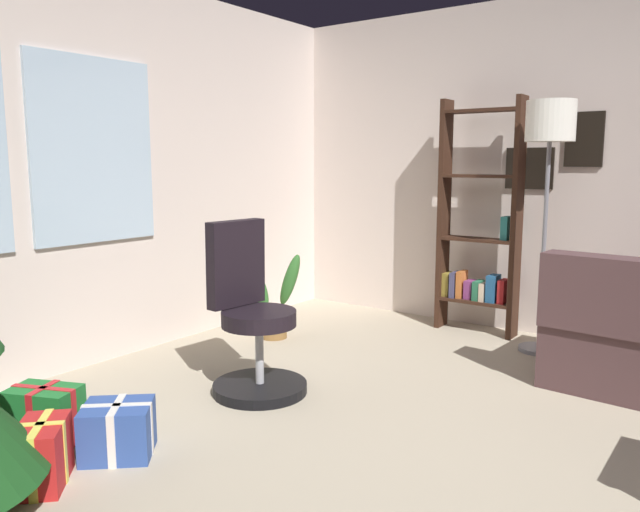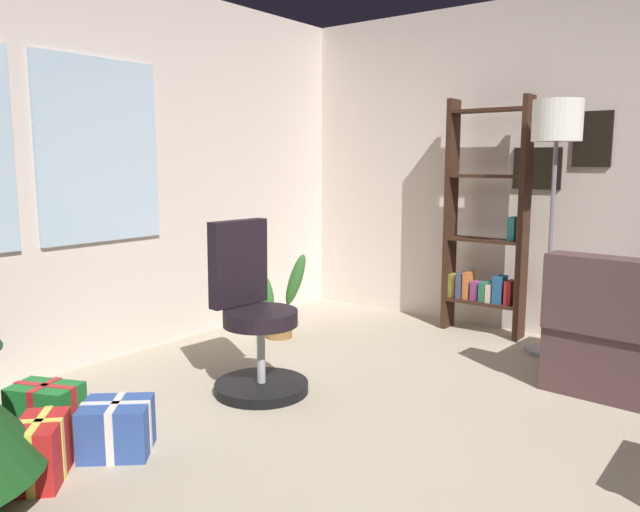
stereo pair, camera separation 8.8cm
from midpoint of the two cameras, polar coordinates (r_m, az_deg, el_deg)
The scene contains 10 objects.
ground_plane at distance 2.88m, azimuth 14.23°, elevation -21.04°, with size 5.14×5.43×0.10m, color #B1A48B.
wall_back_with_windows at distance 4.37m, azimuth -20.94°, elevation 7.38°, with size 5.14×0.12×2.61m.
wall_right_with_frames at distance 5.03m, azimuth 26.77°, elevation 7.06°, with size 0.12×5.43×2.61m.
gift_box_red at distance 3.02m, azimuth -23.44°, elevation -16.07°, with size 0.35×0.35×0.28m.
gift_box_green at distance 3.41m, azimuth -23.11°, elevation -13.06°, with size 0.32×0.38×0.29m.
gift_box_blue at distance 3.17m, azimuth -17.35°, elevation -14.81°, with size 0.40×0.41×0.25m.
office_chair at distance 3.73m, azimuth -5.38°, elevation -6.41°, with size 0.56×0.56×1.02m.
bookshelf at distance 5.07m, azimuth 15.40°, elevation 2.00°, with size 0.18×0.64×1.85m.
floor_lamp at distance 4.63m, azimuth 21.36°, elevation 9.72°, with size 0.33×0.33×1.78m.
potted_plant at distance 4.88m, azimuth -3.41°, elevation -4.33°, with size 0.42×0.35×0.66m.
Camera 2 is at (-2.30, -0.98, 1.36)m, focal length 34.91 mm.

